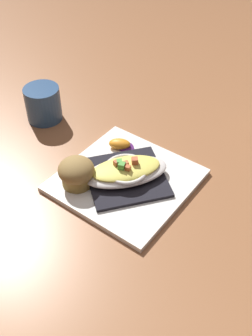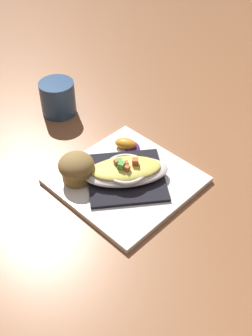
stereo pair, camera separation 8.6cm
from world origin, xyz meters
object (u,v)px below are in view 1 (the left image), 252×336
object	(u,v)px
square_plate	(126,180)
gratin_dish	(126,170)
muffin	(76,172)
orange_garnish	(121,145)
coffee_mug	(43,105)

from	to	relation	value
square_plate	gratin_dish	world-z (taller)	gratin_dish
muffin	gratin_dish	bearing A→B (deg)	-123.23
square_plate	orange_garnish	distance (m)	0.10
muffin	orange_garnish	distance (m)	0.15
coffee_mug	square_plate	bearing A→B (deg)	-179.95
gratin_dish	orange_garnish	xyz separation A→B (m)	(0.08, -0.06, -0.01)
square_plate	coffee_mug	xyz separation A→B (m)	(0.32, 0.00, 0.03)
square_plate	coffee_mug	size ratio (longest dim) A/B	2.22
orange_garnish	coffee_mug	size ratio (longest dim) A/B	0.57
gratin_dish	square_plate	bearing A→B (deg)	-103.60
gratin_dish	coffee_mug	xyz separation A→B (m)	(0.32, 0.00, 0.00)
muffin	orange_garnish	xyz separation A→B (m)	(0.03, -0.15, -0.02)
square_plate	orange_garnish	size ratio (longest dim) A/B	3.89
muffin	orange_garnish	size ratio (longest dim) A/B	1.11
square_plate	coffee_mug	bearing A→B (deg)	0.05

